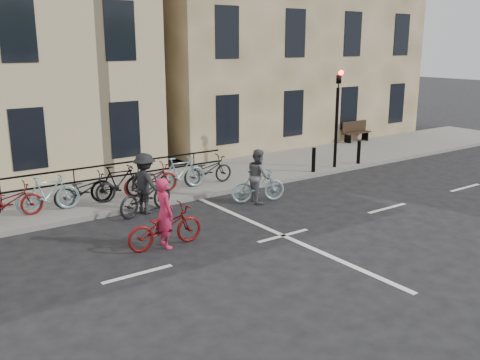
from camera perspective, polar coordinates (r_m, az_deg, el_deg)
ground at (r=13.65m, az=4.63°, el=-5.95°), size 120.00×120.00×0.00m
sidewalk at (r=16.97m, az=-19.45°, el=-2.39°), size 46.00×4.00×0.15m
building_east at (r=28.61m, az=1.82°, el=17.20°), size 14.00×10.00×12.00m
traffic_light at (r=20.34m, az=10.35°, el=7.71°), size 0.18×0.30×3.90m
bollard_east at (r=19.74m, az=7.85°, el=2.16°), size 0.14×0.14×0.90m
bollard_west at (r=21.43m, az=12.55°, el=2.91°), size 0.14×0.14×0.90m
bench at (r=26.35m, az=12.22°, el=5.18°), size 1.60×0.41×0.97m
parked_bikes at (r=16.13m, az=-16.27°, el=-0.89°), size 10.40×1.23×1.05m
cyclist_pink at (r=12.83m, az=-8.02°, el=-4.60°), size 1.93×0.73×1.70m
cyclist_grey at (r=16.28m, az=1.96°, el=-0.09°), size 1.77×0.98×1.65m
cyclist_dark at (r=15.43m, az=-10.08°, el=-1.04°), size 2.08×1.29×1.75m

